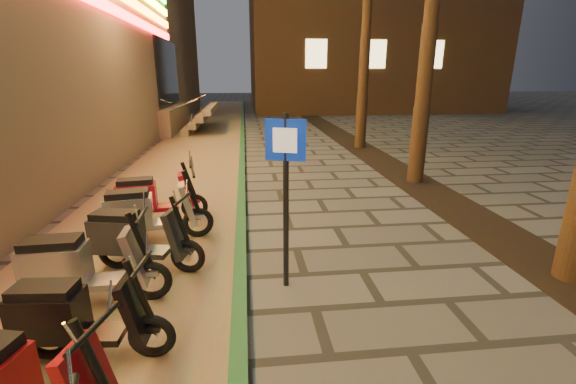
{
  "coord_description": "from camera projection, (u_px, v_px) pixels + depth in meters",
  "views": [
    {
      "loc": [
        -0.76,
        -2.27,
        2.69
      ],
      "look_at": [
        -0.23,
        2.57,
        1.2
      ],
      "focal_mm": 24.0,
      "sensor_mm": 36.0,
      "label": 1
    }
  ],
  "objects": [
    {
      "name": "parking_strip",
      "position": [
        188.0,
        163.0,
        12.26
      ],
      "size": [
        3.4,
        60.0,
        0.01
      ],
      "primitive_type": "cube",
      "color": "#8C7251",
      "rests_on": "ground"
    },
    {
      "name": "green_curb",
      "position": [
        242.0,
        160.0,
        12.42
      ],
      "size": [
        0.18,
        60.0,
        0.1
      ],
      "primitive_type": "cube",
      "color": "#225C2F",
      "rests_on": "ground"
    },
    {
      "name": "planting_strip",
      "position": [
        454.0,
        207.0,
        8.16
      ],
      "size": [
        1.2,
        40.0,
        0.02
      ],
      "primitive_type": "cube",
      "color": "black",
      "rests_on": "ground"
    },
    {
      "name": "pedestrian_sign",
      "position": [
        286.0,
        179.0,
        4.7
      ],
      "size": [
        0.48,
        0.19,
        2.26
      ],
      "rotation": [
        0.0,
        0.0,
        -0.33
      ],
      "color": "black",
      "rests_on": "ground"
    },
    {
      "name": "scooter_6",
      "position": [
        74.0,
        318.0,
        3.68
      ],
      "size": [
        1.51,
        0.53,
        1.06
      ],
      "rotation": [
        0.0,
        0.0,
        -0.08
      ],
      "color": "black",
      "rests_on": "ground"
    },
    {
      "name": "scooter_7",
      "position": [
        79.0,
        268.0,
        4.54
      ],
      "size": [
        1.66,
        0.58,
        1.17
      ],
      "rotation": [
        0.0,
        0.0,
        0.05
      ],
      "color": "black",
      "rests_on": "ground"
    },
    {
      "name": "scooter_8",
      "position": [
        134.0,
        238.0,
        5.4
      ],
      "size": [
        1.61,
        0.74,
        1.13
      ],
      "rotation": [
        0.0,
        0.0,
        -0.22
      ],
      "color": "black",
      "rests_on": "ground"
    },
    {
      "name": "scooter_9",
      "position": [
        147.0,
        213.0,
        6.3
      ],
      "size": [
        1.71,
        0.72,
        1.2
      ],
      "rotation": [
        0.0,
        0.0,
        0.17
      ],
      "color": "black",
      "rests_on": "ground"
    },
    {
      "name": "scooter_10",
      "position": [
        151.0,
        198.0,
        7.15
      ],
      "size": [
        1.63,
        0.66,
        1.15
      ],
      "rotation": [
        0.0,
        0.0,
        0.15
      ],
      "color": "black",
      "rests_on": "ground"
    }
  ]
}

